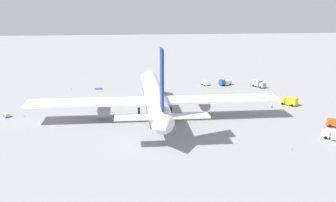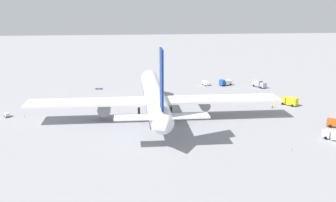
{
  "view_description": "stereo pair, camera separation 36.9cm",
  "coord_description": "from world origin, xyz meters",
  "views": [
    {
      "loc": [
        -122.92,
        8.43,
        36.97
      ],
      "look_at": [
        -3.88,
        -4.0,
        6.08
      ],
      "focal_mm": 42.65,
      "sensor_mm": 36.0,
      "label": 1
    },
    {
      "loc": [
        -122.96,
        8.07,
        36.97
      ],
      "look_at": [
        -3.88,
        -4.0,
        6.08
      ],
      "focal_mm": 42.65,
      "sensor_mm": 36.0,
      "label": 2
    }
  ],
  "objects": [
    {
      "name": "ground_plane",
      "position": [
        0.0,
        0.0,
        0.0
      ],
      "size": [
        600.0,
        600.0,
        0.0
      ],
      "primitive_type": "plane",
      "color": "gray"
    },
    {
      "name": "airliner",
      "position": [
        -1.43,
        0.19,
        6.77
      ],
      "size": [
        69.03,
        78.82,
        25.2
      ],
      "color": "white",
      "rests_on": "ground"
    },
    {
      "name": "service_truck_0",
      "position": [
        39.2,
        -47.47,
        1.58
      ],
      "size": [
        7.16,
        4.78,
        2.92
      ],
      "color": "#999EA5",
      "rests_on": "ground"
    },
    {
      "name": "service_truck_1",
      "position": [
        9.08,
        -48.79,
        1.62
      ],
      "size": [
        6.01,
        5.46,
        2.96
      ],
      "color": "yellow",
      "rests_on": "ground"
    },
    {
      "name": "service_truck_5",
      "position": [
        43.96,
        -34.03,
        1.39
      ],
      "size": [
        4.5,
        5.95,
        2.73
      ],
      "color": "#194CA5",
      "rests_on": "ground"
    },
    {
      "name": "service_van",
      "position": [
        45.45,
        -25.63,
        1.03
      ],
      "size": [
        4.46,
        2.94,
        1.97
      ],
      "color": "white",
      "rests_on": "ground"
    },
    {
      "name": "baggage_cart_0",
      "position": [
        42.36,
        20.47,
        0.27
      ],
      "size": [
        1.68,
        3.45,
        0.4
      ],
      "color": "#26598C",
      "rests_on": "ground"
    },
    {
      "name": "baggage_cart_1",
      "position": [
        4.42,
        47.17,
        0.74
      ],
      "size": [
        3.02,
        2.42,
        1.34
      ],
      "color": "#26598C",
      "rests_on": "ground"
    },
    {
      "name": "ground_worker_0",
      "position": [
        14.6,
        -43.52,
        0.86
      ],
      "size": [
        0.53,
        0.53,
        1.7
      ],
      "color": "navy",
      "rests_on": "ground"
    },
    {
      "name": "ground_worker_1",
      "position": [
        6.08,
        -41.37,
        0.83
      ],
      "size": [
        0.54,
        0.54,
        1.65
      ],
      "color": "#3F3F47",
      "rests_on": "ground"
    },
    {
      "name": "ground_worker_2",
      "position": [
        20.16,
        -38.91,
        0.86
      ],
      "size": [
        0.57,
        0.57,
        1.68
      ],
      "color": "navy",
      "rests_on": "ground"
    },
    {
      "name": "traffic_cone_0",
      "position": [
        -32.85,
        -32.22,
        0.28
      ],
      "size": [
        0.36,
        0.36,
        0.55
      ],
      "primitive_type": "cone",
      "color": "orange",
      "rests_on": "ground"
    },
    {
      "name": "traffic_cone_1",
      "position": [
        42.78,
        31.83,
        0.28
      ],
      "size": [
        0.36,
        0.36,
        0.55
      ],
      "primitive_type": "cone",
      "color": "orange",
      "rests_on": "ground"
    },
    {
      "name": "traffic_cone_2",
      "position": [
        3.93,
        41.73,
        0.28
      ],
      "size": [
        0.36,
        0.36,
        0.55
      ],
      "primitive_type": "cone",
      "color": "orange",
      "rests_on": "ground"
    },
    {
      "name": "traffic_cone_3",
      "position": [
        26.08,
        -40.5,
        0.28
      ],
      "size": [
        0.36,
        0.36,
        0.55
      ],
      "primitive_type": "cone",
      "color": "orange",
      "rests_on": "ground"
    },
    {
      "name": "traffic_cone_4",
      "position": [
        31.08,
        -33.88,
        0.28
      ],
      "size": [
        0.36,
        0.36,
        0.55
      ],
      "primitive_type": "cone",
      "color": "orange",
      "rests_on": "ground"
    }
  ]
}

